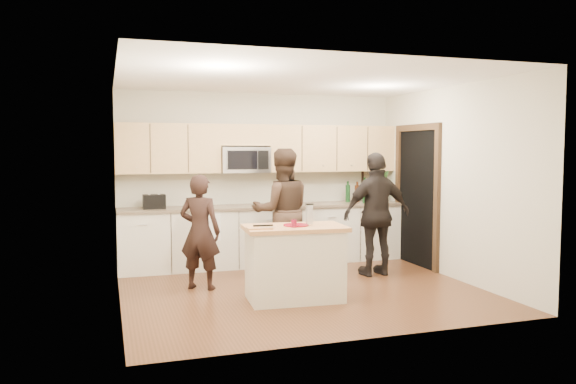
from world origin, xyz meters
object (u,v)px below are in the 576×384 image
object	(u,v)px
toaster	(154,202)
woman_left	(200,232)
island	(295,263)
woman_center	(282,211)
woman_right	(377,214)

from	to	relation	value
toaster	woman_left	distance (m)	1.36
island	woman_left	world-z (taller)	woman_left
island	toaster	xyz separation A→B (m)	(-1.47, 2.13, 0.59)
toaster	woman_left	world-z (taller)	woman_left
island	woman_left	distance (m)	1.37
toaster	woman_center	size ratio (longest dim) A/B	0.18
island	woman_left	size ratio (longest dim) A/B	0.83
woman_right	woman_left	bearing A→B (deg)	-2.54
island	woman_right	size ratio (longest dim) A/B	0.70
island	woman_left	xyz separation A→B (m)	(-0.99, 0.89, 0.29)
island	woman_center	distance (m)	1.55
woman_left	woman_right	xyz separation A→B (m)	(2.54, 0.01, 0.14)
toaster	woman_left	bearing A→B (deg)	-69.07
island	woman_right	xyz separation A→B (m)	(1.55, 0.91, 0.43)
toaster	woman_right	bearing A→B (deg)	-22.12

